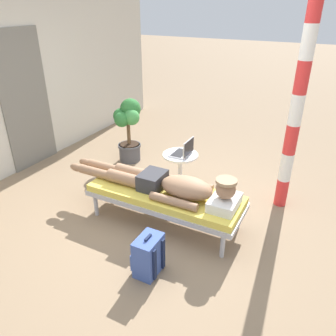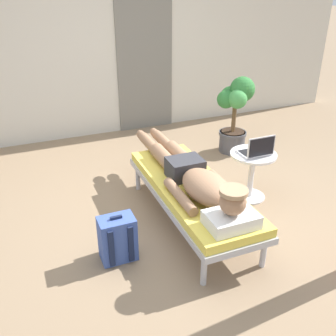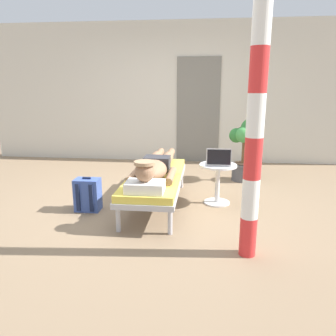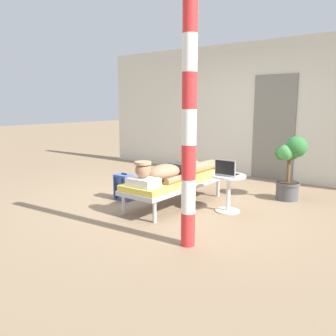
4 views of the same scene
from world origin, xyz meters
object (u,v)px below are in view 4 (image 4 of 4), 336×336
object	(u,v)px
person_reclining	(174,171)
side_table	(228,187)
lounge_chair	(175,182)
porch_post	(189,127)
backpack	(125,187)
laptop	(227,171)
potted_plant	(290,164)

from	to	relation	value
person_reclining	side_table	bearing A→B (deg)	15.68
lounge_chair	side_table	bearing A→B (deg)	13.13
porch_post	person_reclining	bearing A→B (deg)	132.59
person_reclining	backpack	xyz separation A→B (m)	(-0.80, -0.21, -0.32)
laptop	porch_post	size ratio (longest dim) A/B	0.12
lounge_chair	laptop	size ratio (longest dim) A/B	5.85
lounge_chair	side_table	distance (m)	0.81
lounge_chair	porch_post	bearing A→B (deg)	-48.36
side_table	backpack	distance (m)	1.65
laptop	lounge_chair	bearing A→B (deg)	-170.46
lounge_chair	porch_post	xyz separation A→B (m)	(1.02, -1.14, 0.92)
potted_plant	porch_post	distance (m)	2.57
laptop	porch_post	world-z (taller)	porch_post
porch_post	backpack	bearing A→B (deg)	153.70
potted_plant	person_reclining	bearing A→B (deg)	-132.47
side_table	porch_post	size ratio (longest dim) A/B	0.21
backpack	porch_post	world-z (taller)	porch_post
laptop	person_reclining	bearing A→B (deg)	-167.83
backpack	potted_plant	distance (m)	2.60
person_reclining	laptop	world-z (taller)	laptop
porch_post	side_table	bearing A→B (deg)	99.86
porch_post	laptop	bearing A→B (deg)	100.24
lounge_chair	potted_plant	distance (m)	1.83
person_reclining	side_table	distance (m)	0.83
person_reclining	laptop	bearing A→B (deg)	12.17
person_reclining	side_table	world-z (taller)	person_reclining
person_reclining	potted_plant	distance (m)	1.84
side_table	laptop	size ratio (longest dim) A/B	1.69
backpack	potted_plant	bearing A→B (deg)	37.40
potted_plant	porch_post	size ratio (longest dim) A/B	0.40
lounge_chair	backpack	world-z (taller)	backpack
lounge_chair	backpack	xyz separation A→B (m)	(-0.80, -0.24, -0.15)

